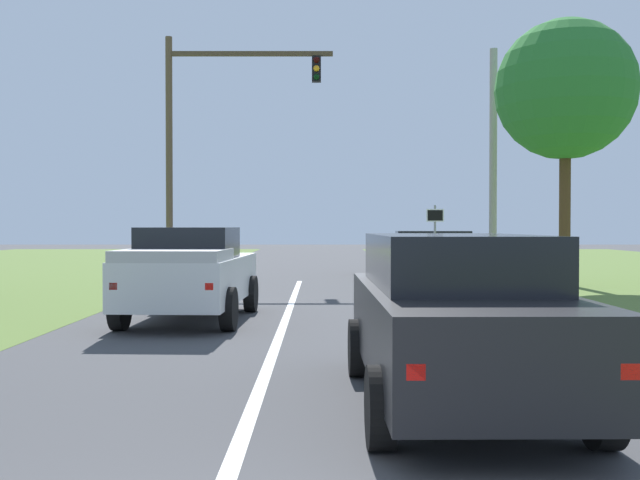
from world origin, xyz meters
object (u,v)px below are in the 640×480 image
oak_tree_right (564,90)px  red_suv_near (454,314)px  pickup_truck_lead (189,273)px  utility_pole_right (492,163)px  traffic_light (206,125)px  crossing_suv_far (427,251)px  keep_moving_sign (434,233)px

oak_tree_right → red_suv_near: bearing=-112.0°
red_suv_near → pickup_truck_lead: (-4.03, 6.88, 0.00)m
pickup_truck_lead → utility_pole_right: size_ratio=0.58×
traffic_light → oak_tree_right: size_ratio=1.02×
oak_tree_right → crossing_suv_far: oak_tree_right is taller
pickup_truck_lead → oak_tree_right: (10.42, 8.94, 5.26)m
keep_moving_sign → oak_tree_right: size_ratio=0.31×
pickup_truck_lead → crossing_suv_far: bearing=64.3°
pickup_truck_lead → crossing_suv_far: pickup_truck_lead is taller
red_suv_near → utility_pole_right: (4.98, 19.62, 3.26)m
utility_pole_right → pickup_truck_lead: bearing=-125.3°
keep_moving_sign → oak_tree_right: 6.23m
crossing_suv_far → red_suv_near: bearing=-97.5°
red_suv_near → keep_moving_sign: bearing=81.9°
crossing_suv_far → keep_moving_sign: bearing=-94.5°
red_suv_near → utility_pole_right: utility_pole_right is taller
traffic_light → crossing_suv_far: 9.75m
red_suv_near → traffic_light: 19.84m
keep_moving_sign → crossing_suv_far: size_ratio=0.55×
red_suv_near → pickup_truck_lead: pickup_truck_lead is taller
red_suv_near → crossing_suv_far: (2.78, 20.99, -0.06)m
traffic_light → utility_pole_right: (10.43, 1.09, -1.28)m
red_suv_near → pickup_truck_lead: 7.97m
oak_tree_right → utility_pole_right: bearing=110.4°
traffic_light → utility_pole_right: traffic_light is taller
traffic_light → red_suv_near: bearing=-73.6°
oak_tree_right → crossing_suv_far: 8.25m
pickup_truck_lead → utility_pole_right: utility_pole_right is taller
crossing_suv_far → pickup_truck_lead: bearing=-115.7°
red_suv_near → traffic_light: traffic_light is taller
keep_moving_sign → oak_tree_right: oak_tree_right is taller
keep_moving_sign → utility_pole_right: size_ratio=0.31×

